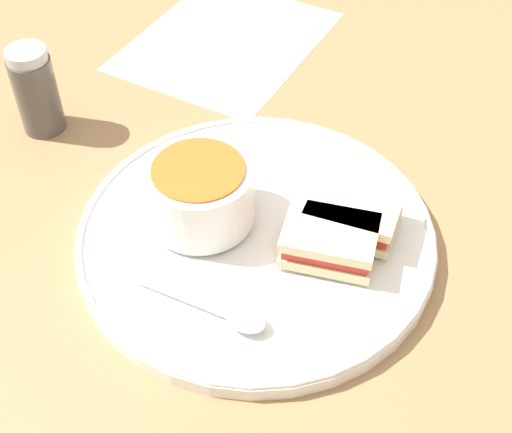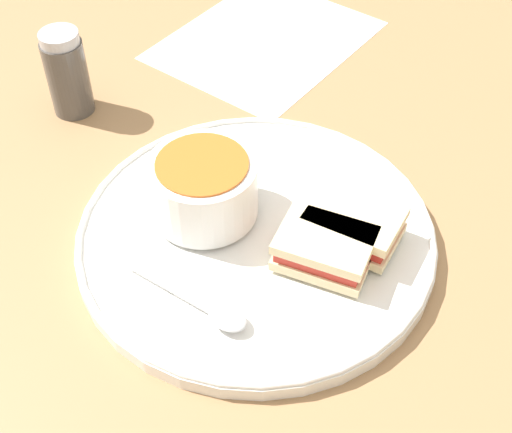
{
  "view_description": "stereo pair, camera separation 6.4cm",
  "coord_description": "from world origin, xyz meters",
  "px_view_note": "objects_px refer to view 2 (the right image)",
  "views": [
    {
      "loc": [
        -0.32,
        0.31,
        0.5
      ],
      "look_at": [
        0.0,
        0.0,
        0.03
      ],
      "focal_mm": 50.0,
      "sensor_mm": 36.0,
      "label": 1
    },
    {
      "loc": [
        -0.36,
        0.26,
        0.5
      ],
      "look_at": [
        0.0,
        0.0,
        0.03
      ],
      "focal_mm": 50.0,
      "sensor_mm": 36.0,
      "label": 2
    }
  ],
  "objects_px": {
    "salt_shaker": "(67,73)",
    "spoon": "(217,313)",
    "soup_bowl": "(204,187)",
    "sandwich_half_far": "(354,224)",
    "sandwich_half_near": "(325,248)"
  },
  "relations": [
    {
      "from": "spoon",
      "to": "sandwich_half_far",
      "type": "bearing_deg",
      "value": 70.38
    },
    {
      "from": "sandwich_half_near",
      "to": "sandwich_half_far",
      "type": "bearing_deg",
      "value": -80.15
    },
    {
      "from": "spoon",
      "to": "sandwich_half_far",
      "type": "relative_size",
      "value": 1.22
    },
    {
      "from": "spoon",
      "to": "salt_shaker",
      "type": "relative_size",
      "value": 1.22
    },
    {
      "from": "sandwich_half_far",
      "to": "soup_bowl",
      "type": "bearing_deg",
      "value": 41.03
    },
    {
      "from": "sandwich_half_near",
      "to": "salt_shaker",
      "type": "relative_size",
      "value": 1.02
    },
    {
      "from": "salt_shaker",
      "to": "spoon",
      "type": "bearing_deg",
      "value": 174.72
    },
    {
      "from": "spoon",
      "to": "sandwich_half_near",
      "type": "height_order",
      "value": "sandwich_half_near"
    },
    {
      "from": "soup_bowl",
      "to": "sandwich_half_far",
      "type": "distance_m",
      "value": 0.14
    },
    {
      "from": "sandwich_half_near",
      "to": "sandwich_half_far",
      "type": "height_order",
      "value": "same"
    },
    {
      "from": "soup_bowl",
      "to": "sandwich_half_far",
      "type": "height_order",
      "value": "soup_bowl"
    },
    {
      "from": "spoon",
      "to": "sandwich_half_far",
      "type": "distance_m",
      "value": 0.15
    },
    {
      "from": "soup_bowl",
      "to": "spoon",
      "type": "distance_m",
      "value": 0.12
    },
    {
      "from": "sandwich_half_far",
      "to": "salt_shaker",
      "type": "xyz_separation_m",
      "value": [
        0.34,
        0.12,
        0.01
      ]
    },
    {
      "from": "soup_bowl",
      "to": "salt_shaker",
      "type": "xyz_separation_m",
      "value": [
        0.24,
        0.03,
        -0.0
      ]
    }
  ]
}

